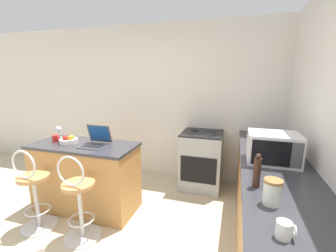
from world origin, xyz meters
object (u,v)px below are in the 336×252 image
(laptop, at_px, (96,140))
(toaster, at_px, (272,141))
(microwave, at_px, (273,148))
(storage_jar, at_px, (272,192))
(pepper_mill, at_px, (257,171))
(stove_range, at_px, (201,160))
(mug_red, at_px, (56,138))
(mug_white, at_px, (284,230))
(fruit_bowl, at_px, (69,140))
(bar_stool_near, at_px, (34,192))
(wine_glass_short, at_px, (59,129))
(bar_stool_far, at_px, (79,200))

(laptop, height_order, toaster, laptop)
(microwave, relative_size, storage_jar, 2.71)
(laptop, relative_size, pepper_mill, 1.18)
(stove_range, relative_size, mug_red, 9.11)
(mug_white, relative_size, fruit_bowl, 0.43)
(fruit_bowl, bearing_deg, laptop, 3.81)
(bar_stool_near, height_order, pepper_mill, pepper_mill)
(stove_range, distance_m, wine_glass_short, 2.16)
(stove_range, bearing_deg, mug_white, -70.74)
(bar_stool_far, relative_size, mug_white, 9.92)
(stove_range, distance_m, fruit_bowl, 1.96)
(mug_white, bearing_deg, microwave, 85.50)
(bar_stool_far, bearing_deg, bar_stool_near, 180.00)
(wine_glass_short, distance_m, storage_jar, 2.81)
(microwave, height_order, wine_glass_short, microwave)
(bar_stool_far, bearing_deg, microwave, 16.55)
(microwave, xyz_separation_m, fruit_bowl, (-2.43, -0.05, -0.11))
(bar_stool_far, relative_size, wine_glass_short, 6.02)
(bar_stool_far, relative_size, laptop, 3.07)
(bar_stool_far, height_order, mug_red, mug_red)
(bar_stool_near, relative_size, microwave, 2.04)
(bar_stool_near, xyz_separation_m, toaster, (2.58, 1.04, 0.53))
(mug_white, bearing_deg, laptop, 149.47)
(bar_stool_near, distance_m, bar_stool_far, 0.60)
(bar_stool_near, xyz_separation_m, storage_jar, (2.41, -0.26, 0.53))
(laptop, relative_size, mug_white, 3.23)
(bar_stool_far, xyz_separation_m, laptop, (-0.11, 0.55, 0.50))
(bar_stool_far, relative_size, microwave, 2.04)
(mug_red, xyz_separation_m, pepper_mill, (2.44, -0.55, 0.09))
(toaster, xyz_separation_m, storage_jar, (-0.17, -1.30, 0.00))
(stove_range, bearing_deg, bar_stool_near, -136.72)
(wine_glass_short, xyz_separation_m, mug_red, (0.11, -0.18, -0.07))
(wine_glass_short, height_order, pepper_mill, pepper_mill)
(stove_range, xyz_separation_m, mug_white, (0.76, -2.17, 0.50))
(toaster, distance_m, wine_glass_short, 2.82)
(wine_glass_short, distance_m, pepper_mill, 2.66)
(mug_white, bearing_deg, storage_jar, 93.15)
(bar_stool_near, bearing_deg, mug_white, -13.84)
(stove_range, height_order, wine_glass_short, wine_glass_short)
(fruit_bowl, bearing_deg, mug_white, -25.56)
(stove_range, xyz_separation_m, pepper_mill, (0.66, -1.60, 0.58))
(fruit_bowl, bearing_deg, pepper_mill, -13.80)
(bar_stool_far, height_order, storage_jar, storage_jar)
(fruit_bowl, bearing_deg, bar_stool_far, -45.45)
(bar_stool_far, xyz_separation_m, toaster, (1.97, 1.04, 0.53))
(microwave, distance_m, fruit_bowl, 2.43)
(toaster, relative_size, fruit_bowl, 1.37)
(mug_red, height_order, pepper_mill, pepper_mill)
(microwave, relative_size, fruit_bowl, 2.11)
(toaster, bearing_deg, wine_glass_short, -173.06)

